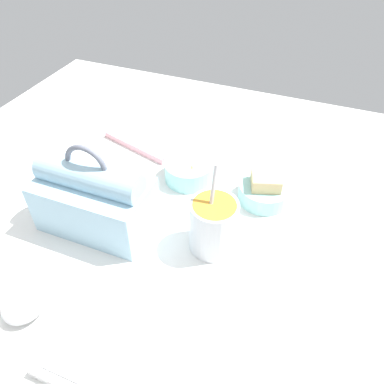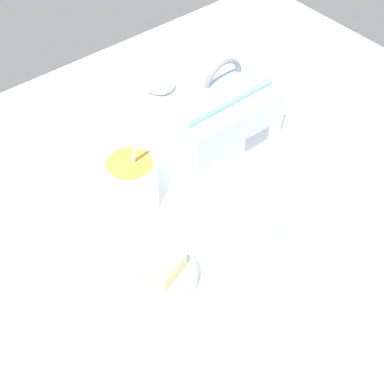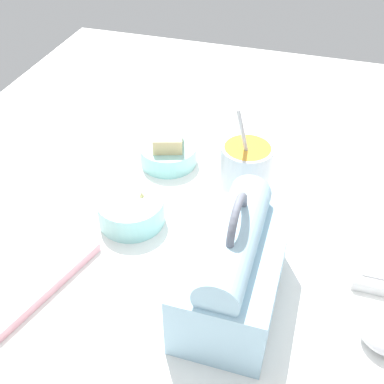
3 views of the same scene
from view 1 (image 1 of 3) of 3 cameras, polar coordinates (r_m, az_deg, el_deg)
name	(u,v)px [view 1 (image 1 of 3)]	position (r cm, az deg, el deg)	size (l,w,h in cm)	color
desk_surface	(202,208)	(80.80, 1.47, -2.47)	(140.00, 110.00, 2.00)	white
keyboard	(174,382)	(58.51, -2.73, -26.91)	(39.26, 13.32, 2.10)	silver
lunch_bag	(94,199)	(73.84, -14.66, -0.99)	(21.60, 12.65, 19.16)	#9EC6DB
soup_cup	(213,225)	(68.42, 3.28, -5.01)	(8.89, 8.89, 17.93)	silver
bento_bowl_sandwich	(264,190)	(81.22, 10.97, 0.25)	(10.97, 10.97, 6.68)	#93D1CC
bento_bowl_snacks	(189,170)	(85.04, -0.46, 3.33)	(11.11, 11.11, 5.49)	#93D1CC
computer_mouse	(24,304)	(68.51, -24.19, -15.30)	(6.69, 7.43, 3.63)	silver
chopstick_case	(135,146)	(96.72, -8.61, 6.97)	(19.89, 7.83, 1.60)	pink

